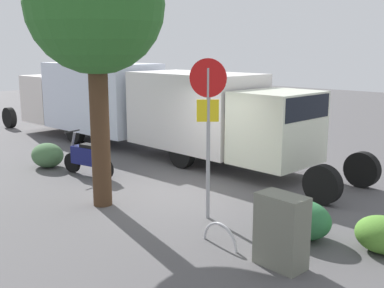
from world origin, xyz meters
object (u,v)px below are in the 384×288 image
(stop_sign, at_px, (208,114))
(utility_cabinet, at_px, (281,231))
(box_truck_far, at_px, (87,97))
(box_truck_near, at_px, (219,115))
(bike_rack_hoop, at_px, (220,245))
(street_tree, at_px, (95,7))
(motorcycle, at_px, (89,157))

(stop_sign, xyz_separation_m, utility_cabinet, (-2.29, 0.85, -1.58))
(stop_sign, bearing_deg, utility_cabinet, 159.70)
(box_truck_far, relative_size, utility_cabinet, 6.92)
(utility_cabinet, bearing_deg, box_truck_near, -41.79)
(box_truck_near, distance_m, stop_sign, 4.49)
(box_truck_far, height_order, bike_rack_hoop, box_truck_far)
(bike_rack_hoop, bearing_deg, stop_sign, -39.56)
(stop_sign, xyz_separation_m, street_tree, (2.27, 0.96, 2.10))
(box_truck_near, height_order, bike_rack_hoop, box_truck_near)
(box_truck_near, height_order, motorcycle, box_truck_near)
(box_truck_near, distance_m, bike_rack_hoop, 6.00)
(box_truck_near, height_order, street_tree, street_tree)
(motorcycle, distance_m, stop_sign, 4.83)
(box_truck_far, height_order, motorcycle, box_truck_far)
(street_tree, height_order, utility_cabinet, street_tree)
(motorcycle, xyz_separation_m, utility_cabinet, (-6.81, 1.11, 0.08))
(box_truck_near, distance_m, box_truck_far, 6.59)
(motorcycle, xyz_separation_m, bike_rack_hoop, (-5.59, 1.14, -0.52))
(bike_rack_hoop, bearing_deg, motorcycle, -11.53)
(box_truck_near, relative_size, utility_cabinet, 6.38)
(box_truck_far, bearing_deg, bike_rack_hoop, 156.63)
(box_truck_near, distance_m, street_tree, 5.30)
(utility_cabinet, bearing_deg, stop_sign, -20.30)
(box_truck_far, distance_m, motorcycle, 5.83)
(motorcycle, bearing_deg, stop_sign, 167.31)
(box_truck_near, bearing_deg, street_tree, -82.44)
(utility_cabinet, xyz_separation_m, bike_rack_hoop, (1.22, 0.03, -0.60))
(box_truck_far, relative_size, street_tree, 1.43)
(box_truck_far, distance_m, bike_rack_hoop, 11.32)
(street_tree, bearing_deg, utility_cabinet, -178.61)
(box_truck_far, relative_size, motorcycle, 4.57)
(box_truck_near, bearing_deg, motorcycle, -116.83)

